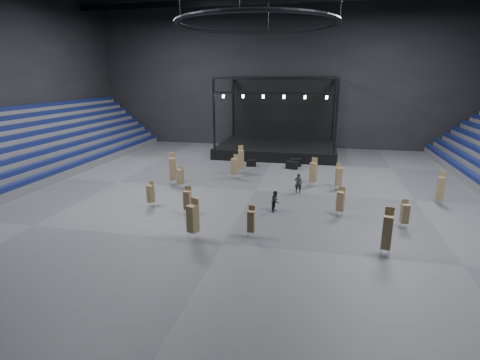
% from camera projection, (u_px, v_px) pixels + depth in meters
% --- Properties ---
extents(floor, '(50.00, 50.00, 0.00)m').
position_uv_depth(floor, '(255.00, 190.00, 31.25)').
color(floor, '#434345').
rests_on(floor, ground).
extents(wall_back, '(50.00, 0.20, 18.00)m').
position_uv_depth(wall_back, '(284.00, 78.00, 48.60)').
color(wall_back, black).
rests_on(wall_back, ground).
extents(wall_front, '(50.00, 0.20, 18.00)m').
position_uv_depth(wall_front, '(109.00, 86.00, 9.06)').
color(wall_front, black).
rests_on(wall_front, ground).
extents(bleachers_left, '(7.20, 40.00, 6.40)m').
position_uv_depth(bleachers_left, '(17.00, 158.00, 35.46)').
color(bleachers_left, '#525255').
rests_on(bleachers_left, floor).
extents(stage, '(14.00, 10.00, 9.20)m').
position_uv_depth(stage, '(278.00, 141.00, 46.15)').
color(stage, black).
rests_on(stage, floor).
extents(truss_ring, '(12.30, 12.30, 5.15)m').
position_uv_depth(truss_ring, '(257.00, 23.00, 27.76)').
color(truss_ring, black).
rests_on(truss_ring, ceiling).
extents(flight_case_left, '(1.09, 0.66, 0.68)m').
position_uv_depth(flight_case_left, '(251.00, 163.00, 39.48)').
color(flight_case_left, black).
rests_on(flight_case_left, floor).
extents(flight_case_mid, '(1.29, 0.89, 0.78)m').
position_uv_depth(flight_case_mid, '(292.00, 165.00, 38.41)').
color(flight_case_mid, black).
rests_on(flight_case_mid, floor).
extents(flight_case_right, '(1.27, 0.73, 0.81)m').
position_uv_depth(flight_case_right, '(295.00, 163.00, 39.51)').
color(flight_case_right, black).
rests_on(flight_case_right, floor).
extents(chair_stack_0, '(0.63, 0.63, 2.86)m').
position_uv_depth(chair_stack_0, '(173.00, 168.00, 32.57)').
color(chair_stack_0, silver).
rests_on(chair_stack_0, floor).
extents(chair_stack_1, '(0.66, 0.66, 2.27)m').
position_uv_depth(chair_stack_1, '(235.00, 166.00, 34.50)').
color(chair_stack_1, silver).
rests_on(chair_stack_1, floor).
extents(chair_stack_2, '(0.58, 0.58, 2.05)m').
position_uv_depth(chair_stack_2, '(340.00, 201.00, 25.28)').
color(chair_stack_2, silver).
rests_on(chair_stack_2, floor).
extents(chair_stack_3, '(0.47, 0.47, 1.98)m').
position_uv_depth(chair_stack_3, '(187.00, 199.00, 25.62)').
color(chair_stack_3, silver).
rests_on(chair_stack_3, floor).
extents(chair_stack_4, '(0.54, 0.54, 1.91)m').
position_uv_depth(chair_stack_4, '(151.00, 193.00, 27.14)').
color(chair_stack_4, silver).
rests_on(chair_stack_4, floor).
extents(chair_stack_5, '(0.72, 0.72, 2.45)m').
position_uv_depth(chair_stack_5, '(193.00, 218.00, 21.66)').
color(chair_stack_5, silver).
rests_on(chair_stack_5, floor).
extents(chair_stack_6, '(0.53, 0.53, 2.51)m').
position_uv_depth(chair_stack_6, '(441.00, 188.00, 27.60)').
color(chair_stack_6, silver).
rests_on(chair_stack_6, floor).
extents(chair_stack_7, '(0.55, 0.55, 2.28)m').
position_uv_depth(chair_stack_7, '(339.00, 176.00, 31.08)').
color(chair_stack_7, silver).
rests_on(chair_stack_7, floor).
extents(chair_stack_8, '(0.50, 0.50, 1.86)m').
position_uv_depth(chair_stack_8, '(405.00, 213.00, 23.26)').
color(chair_stack_8, silver).
rests_on(chair_stack_8, floor).
extents(chair_stack_9, '(0.58, 0.58, 2.67)m').
position_uv_depth(chair_stack_9, '(387.00, 231.00, 19.62)').
color(chair_stack_9, silver).
rests_on(chair_stack_9, floor).
extents(chair_stack_10, '(0.65, 0.65, 2.53)m').
position_uv_depth(chair_stack_10, '(313.00, 172.00, 32.00)').
color(chair_stack_10, silver).
rests_on(chair_stack_10, floor).
extents(chair_stack_11, '(0.55, 0.55, 1.95)m').
position_uv_depth(chair_stack_11, '(180.00, 176.00, 31.62)').
color(chair_stack_11, silver).
rests_on(chair_stack_11, floor).
extents(chair_stack_12, '(0.42, 0.42, 1.93)m').
position_uv_depth(chair_stack_12, '(251.00, 221.00, 21.99)').
color(chair_stack_12, silver).
rests_on(chair_stack_12, floor).
extents(chair_stack_13, '(0.64, 0.64, 2.74)m').
position_uv_depth(chair_stack_13, '(241.00, 159.00, 36.47)').
color(chair_stack_13, silver).
rests_on(chair_stack_13, floor).
extents(man_center, '(0.64, 0.45, 1.66)m').
position_uv_depth(man_center, '(298.00, 183.00, 30.36)').
color(man_center, black).
rests_on(man_center, floor).
extents(crew_member, '(0.70, 0.83, 1.51)m').
position_uv_depth(crew_member, '(275.00, 201.00, 26.23)').
color(crew_member, black).
rests_on(crew_member, floor).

